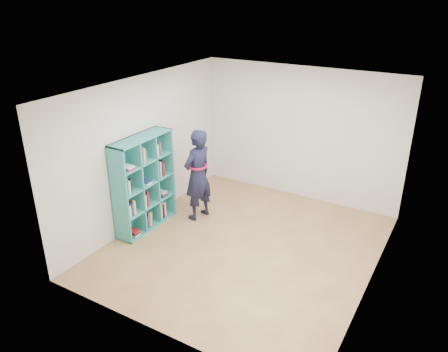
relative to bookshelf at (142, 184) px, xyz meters
The scene contains 9 objects.
floor 2.03m from the bookshelf, ahead, with size 4.50×4.50×0.00m, color #916542.
ceiling 2.58m from the bookshelf, ahead, with size 4.50×4.50×0.00m, color white.
wall_left 0.60m from the bookshelf, 118.62° to the left, with size 0.02×4.50×2.60m, color silver.
wall_right 3.88m from the bookshelf, ahead, with size 0.02×4.50×2.60m, color silver.
wall_back 3.18m from the bookshelf, 54.26° to the left, with size 4.00×0.02×2.60m, color silver.
wall_front 2.72m from the bookshelf, 46.71° to the right, with size 4.00×0.02×2.60m, color silver.
bookshelf is the anchor object (origin of this frame).
person 0.99m from the bookshelf, 49.79° to the left, with size 0.51×0.68×1.68m.
smartphone 1.01m from the bookshelf, 59.98° to the left, with size 0.03×0.09×0.13m.
Camera 1 is at (2.80, -5.45, 3.93)m, focal length 35.00 mm.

